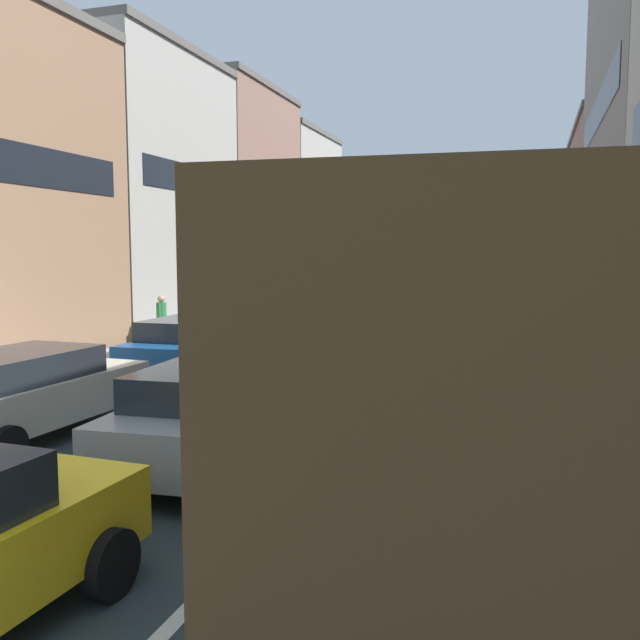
{
  "coord_description": "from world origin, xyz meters",
  "views": [
    {
      "loc": [
        4.48,
        -2.19,
        3.11
      ],
      "look_at": [
        0.0,
        12.0,
        1.6
      ],
      "focal_mm": 37.65,
      "sensor_mm": 36.0,
      "label": 1
    }
  ],
  "objects": [
    {
      "name": "lane_stripe_left",
      "position": [
        -1.7,
        20.0,
        0.01
      ],
      "size": [
        0.16,
        60.0,
        0.01
      ],
      "primitive_type": "cube",
      "color": "silver",
      "rests_on": "ground"
    },
    {
      "name": "building_row_left",
      "position": [
        -12.0,
        22.48,
        5.42
      ],
      "size": [
        7.2,
        43.9,
        11.68
      ],
      "rotation": [
        0.0,
        0.0,
        1.57
      ],
      "color": "tan",
      "rests_on": "ground"
    },
    {
      "name": "sedan_left_lane_fourth",
      "position": [
        -3.29,
        17.62,
        0.8
      ],
      "size": [
        2.26,
        4.39,
        1.49
      ],
      "rotation": [
        0.0,
        0.0,
        1.63
      ],
      "color": "#19592D",
      "rests_on": "ground"
    },
    {
      "name": "bus_mid_queue_primary",
      "position": [
        3.47,
        32.36,
        1.76
      ],
      "size": [
        2.86,
        10.52,
        2.9
      ],
      "rotation": [
        0.0,
        0.0,
        1.58
      ],
      "color": "#B21919",
      "rests_on": "ground"
    },
    {
      "name": "coupe_centre_lane_fourth",
      "position": [
        -0.07,
        18.06,
        0.8
      ],
      "size": [
        2.22,
        4.38,
        1.49
      ],
      "rotation": [
        0.0,
        0.0,
        1.53
      ],
      "color": "#B29319",
      "rests_on": "ground"
    },
    {
      "name": "hatchback_centre_lane_third",
      "position": [
        -0.15,
        12.27,
        0.8
      ],
      "size": [
        2.09,
        4.31,
        1.49
      ],
      "rotation": [
        0.0,
        0.0,
        1.56
      ],
      "color": "#A51E1E",
      "rests_on": "ground"
    },
    {
      "name": "lane_stripe_right",
      "position": [
        1.7,
        20.0,
        0.01
      ],
      "size": [
        0.16,
        60.0,
        0.01
      ],
      "primitive_type": "cube",
      "color": "silver",
      "rests_on": "ground"
    },
    {
      "name": "sedan_left_lane_third",
      "position": [
        -3.55,
        12.54,
        0.8
      ],
      "size": [
        2.13,
        4.34,
        1.49
      ],
      "rotation": [
        0.0,
        0.0,
        1.59
      ],
      "color": "#194C8C",
      "rests_on": "ground"
    },
    {
      "name": "sedan_centre_lane_second",
      "position": [
        0.11,
        6.49,
        0.8
      ],
      "size": [
        2.27,
        4.4,
        1.49
      ],
      "rotation": [
        0.0,
        0.0,
        1.63
      ],
      "color": "gray",
      "rests_on": "ground"
    },
    {
      "name": "sedan_right_lane_behind_truck",
      "position": [
        3.43,
        11.39,
        0.8
      ],
      "size": [
        2.12,
        4.33,
        1.49
      ],
      "rotation": [
        0.0,
        0.0,
        1.59
      ],
      "color": "black",
      "rests_on": "ground"
    },
    {
      "name": "pedestrian_near_kerb",
      "position": [
        -7.39,
        17.65,
        0.95
      ],
      "size": [
        0.34,
        0.53,
        1.66
      ],
      "rotation": [
        0.0,
        0.0,
        0.21
      ],
      "color": "#262D47",
      "rests_on": "ground"
    },
    {
      "name": "wagon_left_lane_second",
      "position": [
        -3.5,
        6.85,
        0.8
      ],
      "size": [
        2.18,
        4.36,
        1.49
      ],
      "rotation": [
        0.0,
        0.0,
        1.54
      ],
      "color": "beige",
      "rests_on": "ground"
    },
    {
      "name": "sidewalk_left",
      "position": [
        -6.7,
        20.0,
        0.07
      ],
      "size": [
        2.6,
        64.0,
        0.14
      ],
      "primitive_type": "cube",
      "color": "#A5A5A5",
      "rests_on": "ground"
    },
    {
      "name": "wagon_right_lane_far",
      "position": [
        3.26,
        17.43,
        0.8
      ],
      "size": [
        2.17,
        4.36,
        1.49
      ],
      "rotation": [
        0.0,
        0.0,
        1.54
      ],
      "color": "#759EB7",
      "rests_on": "ground"
    },
    {
      "name": "sedan_centre_lane_fifth",
      "position": [
        -0.02,
        23.8,
        0.8
      ],
      "size": [
        2.27,
        4.4,
        1.49
      ],
      "rotation": [
        0.0,
        0.0,
        1.63
      ],
      "color": "silver",
      "rests_on": "ground"
    },
    {
      "name": "removalist_box_truck",
      "position": [
        3.7,
        4.64,
        1.97
      ],
      "size": [
        2.99,
        7.8,
        3.58
      ],
      "rotation": [
        0.0,
        0.0,
        1.62
      ],
      "color": "#A51E1E",
      "rests_on": "ground"
    }
  ]
}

